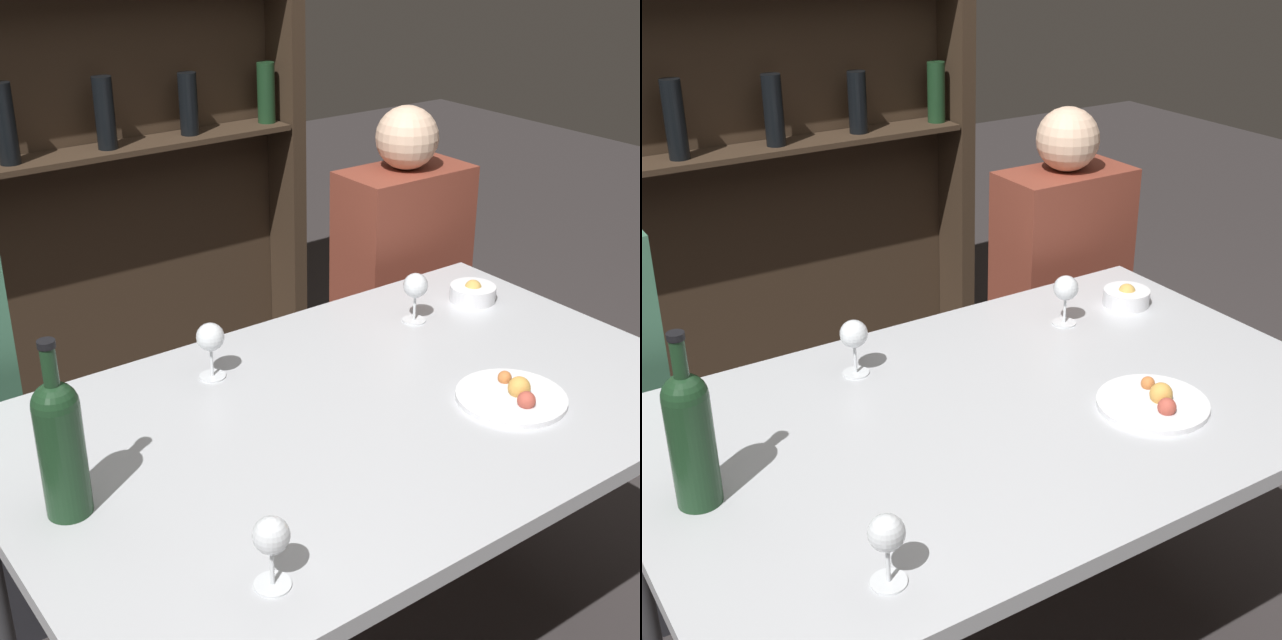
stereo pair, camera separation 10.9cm
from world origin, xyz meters
TOP-DOWN VIEW (x-y plane):
  - dining_table at (0.00, 0.00)m, footprint 1.52×0.94m
  - wine_rack_wall at (0.00, 1.67)m, footprint 1.90×0.21m
  - wine_bottle at (-0.63, 0.03)m, footprint 0.08×0.08m
  - wine_glass_0 at (-0.18, 0.30)m, footprint 0.06×0.06m
  - wine_glass_1 at (0.38, 0.25)m, footprint 0.06×0.06m
  - wine_glass_2 at (-0.44, -0.34)m, footprint 0.06×0.06m
  - food_plate_0 at (0.28, -0.17)m, footprint 0.24×0.24m
  - snack_bowl at (0.59, 0.25)m, footprint 0.12×0.12m
  - seated_person_right at (0.71, 0.68)m, footprint 0.40×0.22m

SIDE VIEW (x-z plane):
  - seated_person_right at x=0.71m, z-range -0.04..1.16m
  - dining_table at x=0.00m, z-range 0.33..1.09m
  - food_plate_0 at x=0.28m, z-range 0.75..0.80m
  - snack_bowl at x=0.59m, z-range 0.76..0.82m
  - wine_glass_2 at x=-0.44m, z-range 0.79..0.92m
  - wine_glass_1 at x=0.38m, z-range 0.79..0.92m
  - wine_glass_0 at x=-0.18m, z-range 0.80..0.93m
  - wine_bottle at x=-0.63m, z-range 0.74..1.08m
  - wine_rack_wall at x=0.00m, z-range 0.04..2.33m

